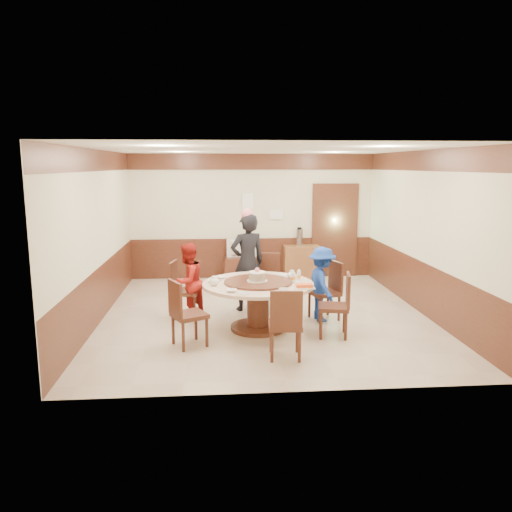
{
  "coord_description": "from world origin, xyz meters",
  "views": [
    {
      "loc": [
        -0.8,
        -8.26,
        2.54
      ],
      "look_at": [
        -0.18,
        -0.36,
        1.1
      ],
      "focal_mm": 35.0,
      "sensor_mm": 36.0,
      "label": 1
    }
  ],
  "objects": [
    {
      "name": "chair_4",
      "position": [
        0.08,
        -1.98,
        0.3
      ],
      "size": [
        0.47,
        0.48,
        0.97
      ],
      "rotation": [
        0.0,
        0.0,
        6.21
      ],
      "color": "#482216",
      "rests_on": "ground"
    },
    {
      "name": "notice_right",
      "position": [
        0.55,
        2.96,
        1.45
      ],
      "size": [
        0.3,
        0.0,
        0.22
      ],
      "primitive_type": "cube",
      "color": "white",
      "rests_on": "room"
    },
    {
      "name": "person_blue",
      "position": [
        0.91,
        -0.38,
        0.62
      ],
      "size": [
        0.55,
        0.85,
        1.24
      ],
      "primitive_type": "imported",
      "rotation": [
        0.0,
        0.0,
        1.7
      ],
      "color": "#173895",
      "rests_on": "ground"
    },
    {
      "name": "saucer_near",
      "position": [
        -0.43,
        -1.41,
        0.76
      ],
      "size": [
        0.18,
        0.18,
        0.01
      ],
      "primitive_type": "cylinder",
      "color": "white",
      "rests_on": "banquet_table"
    },
    {
      "name": "room",
      "position": [
        0.01,
        0.01,
        1.08
      ],
      "size": [
        6.0,
        6.04,
        2.84
      ],
      "color": "#C1AD9B",
      "rests_on": "ground"
    },
    {
      "name": "notice_left",
      "position": [
        -0.1,
        2.96,
        1.75
      ],
      "size": [
        0.25,
        0.0,
        0.35
      ],
      "primitive_type": "cube",
      "color": "white",
      "rests_on": "room"
    },
    {
      "name": "person_standing",
      "position": [
        -0.27,
        0.34,
        0.86
      ],
      "size": [
        0.73,
        0.59,
        1.72
      ],
      "primitive_type": "imported",
      "rotation": [
        0.0,
        0.0,
        3.46
      ],
      "color": "black",
      "rests_on": "ground"
    },
    {
      "name": "birthday_cake",
      "position": [
        -0.19,
        -0.77,
        0.85
      ],
      "size": [
        0.32,
        0.32,
        0.21
      ],
      "color": "white",
      "rests_on": "banquet_table"
    },
    {
      "name": "chair_3",
      "position": [
        -1.23,
        -1.41,
        0.3
      ],
      "size": [
        0.6,
        0.59,
        0.97
      ],
      "rotation": [
        0.0,
        0.0,
        5.19
      ],
      "color": "#482216",
      "rests_on": "ground"
    },
    {
      "name": "teapot_left",
      "position": [
        -0.86,
        -0.88,
        0.81
      ],
      "size": [
        0.17,
        0.15,
        0.13
      ],
      "primitive_type": "ellipsoid",
      "color": "white",
      "rests_on": "banquet_table"
    },
    {
      "name": "shrimp_platter",
      "position": [
        0.48,
        -1.15,
        0.78
      ],
      "size": [
        0.3,
        0.2,
        0.06
      ],
      "color": "white",
      "rests_on": "banquet_table"
    },
    {
      "name": "chair_1",
      "position": [
        0.09,
        0.48,
        0.3
      ],
      "size": [
        0.51,
        0.52,
        0.97
      ],
      "rotation": [
        0.0,
        0.0,
        2.97
      ],
      "color": "#482216",
      "rests_on": "ground"
    },
    {
      "name": "side_cabinet",
      "position": [
        1.11,
        2.78,
        0.38
      ],
      "size": [
        0.8,
        0.4,
        0.75
      ],
      "primitive_type": "cube",
      "color": "brown",
      "rests_on": "ground"
    },
    {
      "name": "tv_stand",
      "position": [
        -0.22,
        2.75,
        0.25
      ],
      "size": [
        0.85,
        0.45,
        0.5
      ],
      "primitive_type": "cube",
      "color": "#482216",
      "rests_on": "ground"
    },
    {
      "name": "bowl_3",
      "position": [
        0.46,
        -0.92,
        0.77
      ],
      "size": [
        0.13,
        0.13,
        0.04
      ],
      "primitive_type": "imported",
      "color": "white",
      "rests_on": "banquet_table"
    },
    {
      "name": "chair_5",
      "position": [
        0.95,
        -1.17,
        0.3
      ],
      "size": [
        0.52,
        0.52,
        0.97
      ],
      "rotation": [
        0.0,
        0.0,
        7.66
      ],
      "color": "#482216",
      "rests_on": "ground"
    },
    {
      "name": "bottle_1",
      "position": [
        0.48,
        -0.67,
        0.83
      ],
      "size": [
        0.06,
        0.06,
        0.16
      ],
      "primitive_type": "cylinder",
      "color": "white",
      "rests_on": "banquet_table"
    },
    {
      "name": "chair_2",
      "position": [
        -1.36,
        -0.06,
        0.3
      ],
      "size": [
        0.52,
        0.51,
        0.97
      ],
      "rotation": [
        0.0,
        0.0,
        4.53
      ],
      "color": "#482216",
      "rests_on": "ground"
    },
    {
      "name": "chair_0",
      "position": [
        0.99,
        -0.31,
        0.3
      ],
      "size": [
        0.56,
        0.55,
        0.97
      ],
      "rotation": [
        0.0,
        0.0,
        1.88
      ],
      "color": "#482216",
      "rests_on": "ground"
    },
    {
      "name": "television",
      "position": [
        -0.22,
        2.75,
        0.71
      ],
      "size": [
        0.74,
        0.14,
        0.42
      ],
      "primitive_type": "imported",
      "rotation": [
        0.0,
        0.0,
        3.2
      ],
      "color": "gray",
      "rests_on": "tv_stand"
    },
    {
      "name": "bowl_4",
      "position": [
        -0.9,
        -0.65,
        0.77
      ],
      "size": [
        0.14,
        0.14,
        0.03
      ],
      "primitive_type": "imported",
      "color": "white",
      "rests_on": "banquet_table"
    },
    {
      "name": "saucer_far",
      "position": [
        0.27,
        -0.26,
        0.76
      ],
      "size": [
        0.18,
        0.18,
        0.01
      ],
      "primitive_type": "cylinder",
      "color": "white",
      "rests_on": "banquet_table"
    },
    {
      "name": "bowl_1",
      "position": [
        0.14,
        -1.3,
        0.77
      ],
      "size": [
        0.13,
        0.13,
        0.04
      ],
      "primitive_type": "imported",
      "color": "white",
      "rests_on": "banquet_table"
    },
    {
      "name": "thermos",
      "position": [
        1.06,
        2.78,
        0.94
      ],
      "size": [
        0.15,
        0.15,
        0.38
      ],
      "primitive_type": "cylinder",
      "color": "silver",
      "rests_on": "side_cabinet"
    },
    {
      "name": "bottle_0",
      "position": [
        0.37,
        -0.79,
        0.83
      ],
      "size": [
        0.06,
        0.06,
        0.16
      ],
      "primitive_type": "cylinder",
      "color": "white",
      "rests_on": "banquet_table"
    },
    {
      "name": "teapot_right",
      "position": [
        0.38,
        -0.55,
        0.81
      ],
      "size": [
        0.17,
        0.15,
        0.13
      ],
      "primitive_type": "ellipsoid",
      "color": "white",
      "rests_on": "banquet_table"
    },
    {
      "name": "person_red",
      "position": [
        -1.3,
        -0.14,
        0.64
      ],
      "size": [
        0.76,
        0.79,
        1.29
      ],
      "primitive_type": "imported",
      "rotation": [
        0.0,
        0.0,
        4.09
      ],
      "color": "#A31B15",
      "rests_on": "ground"
    },
    {
      "name": "banquet_table",
      "position": [
        -0.18,
        -0.76,
        0.53
      ],
      "size": [
        1.72,
        1.72,
        0.78
      ],
      "color": "#482216",
      "rests_on": "ground"
    },
    {
      "name": "bowl_2",
      "position": [
        -0.6,
        -1.3,
        0.77
      ],
      "size": [
        0.16,
        0.16,
        0.04
      ],
      "primitive_type": "imported",
      "color": "white",
      "rests_on": "banquet_table"
    },
    {
      "name": "bowl_0",
      "position": [
        -0.73,
        -0.42,
        0.77
      ],
      "size": [
        0.14,
        0.14,
        0.03
      ],
      "primitive_type": "imported",
      "color": "white",
      "rests_on": "banquet_table"
    }
  ]
}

